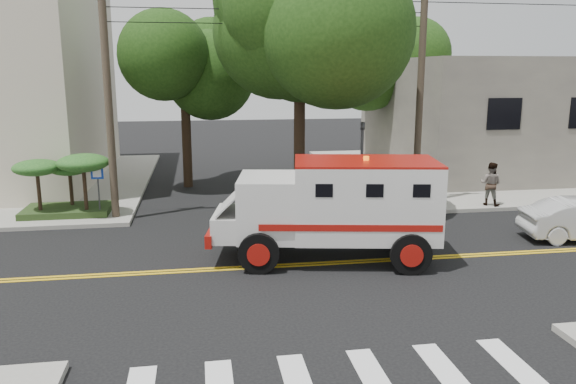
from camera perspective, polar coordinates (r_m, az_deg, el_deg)
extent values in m
plane|color=black|center=(16.36, -0.03, -7.47)|extent=(100.00, 100.00, 0.00)
cube|color=gray|center=(33.28, 19.67, 2.07)|extent=(17.00, 17.00, 0.15)
cube|color=#665F58|center=(34.10, 21.87, 7.35)|extent=(14.00, 12.00, 6.00)
cylinder|color=#382D23|center=(21.48, -17.79, 8.93)|extent=(0.28, 0.28, 9.00)
cylinder|color=#382D23|center=(23.15, 13.26, 9.38)|extent=(0.28, 0.28, 9.00)
cylinder|color=black|center=(22.16, 1.17, 6.99)|extent=(0.44, 0.44, 7.00)
sphere|color=#17330D|center=(22.12, 1.21, 16.06)|extent=(5.32, 5.32, 5.32)
sphere|color=#17330D|center=(21.66, 4.71, 17.62)|extent=(4.56, 4.56, 4.56)
cylinder|color=black|center=(27.36, -10.30, 6.31)|extent=(0.44, 0.44, 5.60)
sphere|color=#17330D|center=(27.22, -10.53, 12.18)|extent=(3.92, 3.92, 3.92)
sphere|color=#17330D|center=(26.66, -8.74, 13.15)|extent=(3.36, 3.36, 3.36)
cylinder|color=black|center=(33.17, 10.28, 7.61)|extent=(0.44, 0.44, 5.95)
sphere|color=#17330D|center=(33.08, 10.47, 12.75)|extent=(4.20, 4.20, 4.20)
sphere|color=#17330D|center=(32.83, 12.39, 13.47)|extent=(3.60, 3.60, 3.60)
cylinder|color=#3F3F42|center=(22.04, 7.47, 2.40)|extent=(0.12, 0.12, 3.60)
imported|color=#3F3F42|center=(21.85, 7.57, 5.89)|extent=(0.15, 0.18, 0.90)
cylinder|color=#3F3F42|center=(22.21, -18.66, -0.17)|extent=(0.06, 0.06, 2.00)
cube|color=#0C33A5|center=(22.00, -18.83, 1.83)|extent=(0.45, 0.03, 0.45)
cube|color=#1E3314|center=(23.19, -21.47, -1.72)|extent=(3.20, 2.00, 0.24)
cylinder|color=black|center=(22.94, -23.99, 0.18)|extent=(0.14, 0.14, 1.52)
ellipsoid|color=#144318|center=(22.79, -24.17, 2.28)|extent=(1.73, 1.73, 0.60)
cylinder|color=black|center=(23.39, -21.18, 0.42)|extent=(0.14, 0.14, 1.36)
ellipsoid|color=#144318|center=(23.25, -21.32, 2.27)|extent=(1.55, 1.55, 0.54)
cylinder|color=black|center=(22.35, -19.93, 0.42)|extent=(0.14, 0.14, 1.68)
ellipsoid|color=#144318|center=(22.19, -20.10, 2.81)|extent=(1.91, 1.91, 0.66)
cube|color=silver|center=(16.51, 7.83, -0.78)|extent=(4.44, 3.08, 2.20)
cube|color=silver|center=(16.46, -2.02, -1.46)|extent=(2.05, 2.56, 1.78)
cube|color=black|center=(16.41, -4.88, 0.16)|extent=(0.37, 1.77, 0.73)
cube|color=silver|center=(16.68, -5.79, -3.19)|extent=(1.29, 2.23, 0.73)
cube|color=maroon|center=(16.82, -7.55, -4.03)|extent=(0.58, 2.25, 0.37)
cube|color=maroon|center=(16.29, 7.94, 3.11)|extent=(4.44, 3.08, 0.06)
cylinder|color=black|center=(15.63, -2.98, -6.20)|extent=(1.19, 0.53, 1.15)
cylinder|color=black|center=(17.87, -2.48, -3.83)|extent=(1.19, 0.53, 1.15)
cylinder|color=black|center=(15.91, 12.35, -6.15)|extent=(1.19, 0.53, 1.15)
cylinder|color=black|center=(18.11, 10.91, -3.83)|extent=(1.19, 0.53, 1.15)
imported|color=gray|center=(22.61, 11.63, 0.71)|extent=(0.72, 0.49, 1.91)
imported|color=gray|center=(24.18, 19.88, 0.78)|extent=(1.08, 1.07, 1.76)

